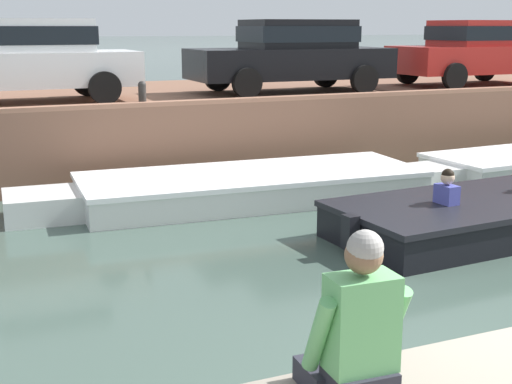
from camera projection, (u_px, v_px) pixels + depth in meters
ground_plane at (266, 257)px, 9.08m from camera, size 400.00×400.00×0.00m
far_quay_wall at (126, 126)px, 15.61m from camera, size 60.00×6.00×1.47m
far_wall_coping at (162, 104)px, 12.86m from camera, size 60.00×0.24×0.08m
boat_moored_central_white at (236, 187)px, 11.94m from camera, size 6.95×2.44×0.49m
motorboat_passing at (509, 211)px, 10.31m from camera, size 6.08×2.29×1.00m
car_left_inner_white at (29, 57)px, 13.26m from camera, size 4.07×1.88×1.54m
car_centre_black at (293, 53)px, 15.37m from camera, size 4.37×2.00×1.54m
car_right_inner_red at (474, 50)px, 17.27m from camera, size 3.90×2.01×1.54m
mooring_bollard_mid at (142, 92)px, 12.81m from camera, size 0.15×0.15×0.45m
person_seated_left at (357, 336)px, 3.76m from camera, size 0.54×0.54×0.97m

